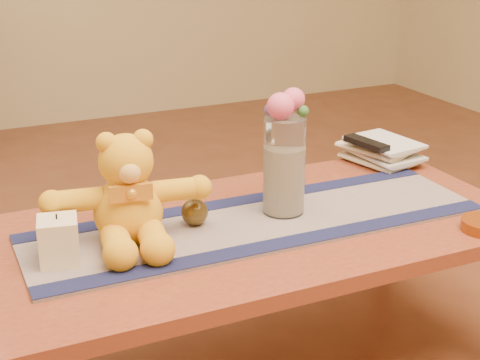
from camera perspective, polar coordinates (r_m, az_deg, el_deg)
name	(u,v)px	position (r m, az deg, el deg)	size (l,w,h in m)	color
coffee_table_top	(257,231)	(1.89, 1.37, -4.03)	(1.40, 0.70, 0.04)	maroon
table_leg_br	(387,226)	(2.52, 11.51, -3.54)	(0.07, 0.07, 0.41)	maroon
persian_runner	(257,223)	(1.88, 1.38, -3.37)	(1.20, 0.35, 0.01)	#1B1E4D
runner_border_near	(283,243)	(1.76, 3.43, -4.97)	(1.20, 0.06, 0.00)	#14183D
runner_border_far	(235,201)	(2.00, -0.41, -1.70)	(1.20, 0.06, 0.00)	#14183D
teddy_bear	(127,189)	(1.76, -8.87, -0.70)	(0.38, 0.32, 0.26)	gold
pillar_candle	(59,240)	(1.70, -14.08, -4.64)	(0.09, 0.09, 0.11)	beige
candle_wick	(56,216)	(1.68, -14.25, -2.80)	(0.00, 0.00, 0.01)	black
glass_vase	(284,166)	(1.89, 3.50, 1.12)	(0.11, 0.11, 0.26)	silver
potpourri_fill	(284,180)	(1.91, 3.47, 0.01)	(0.09, 0.09, 0.18)	beige
rose_left	(280,106)	(1.83, 3.20, 5.82)	(0.07, 0.07, 0.07)	#E5517C
rose_right	(293,99)	(1.86, 4.22, 6.36)	(0.06, 0.06, 0.06)	#E5517C
blue_flower_back	(282,104)	(1.88, 3.36, 6.02)	(0.04, 0.04, 0.04)	#4E4CA5
blue_flower_side	(271,110)	(1.85, 2.48, 5.55)	(0.04, 0.04, 0.04)	#4E4CA5
leaf_sprig	(303,111)	(1.85, 4.98, 5.42)	(0.03, 0.03, 0.03)	#33662D
bronze_ball	(195,212)	(1.85, -3.59, -2.54)	(0.07, 0.07, 0.07)	#503F1A
book_bottom	(363,165)	(2.32, 9.63, 1.20)	(0.17, 0.22, 0.02)	beige
book_lower	(365,159)	(2.31, 9.81, 1.64)	(0.16, 0.22, 0.02)	beige
book_upper	(361,153)	(2.30, 9.53, 2.08)	(0.17, 0.22, 0.02)	beige
book_top	(365,147)	(2.30, 9.82, 2.54)	(0.16, 0.22, 0.02)	beige
tv_remote	(366,143)	(2.29, 9.91, 2.89)	(0.04, 0.16, 0.02)	black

